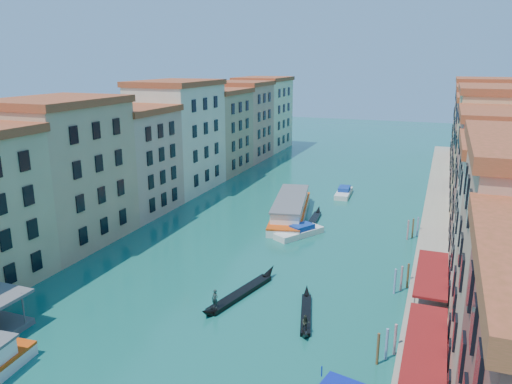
{
  "coord_description": "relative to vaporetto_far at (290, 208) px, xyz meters",
  "views": [
    {
      "loc": [
        22.01,
        -13.09,
        24.95
      ],
      "look_at": [
        -2.09,
        50.53,
        6.69
      ],
      "focal_mm": 35.0,
      "sensor_mm": 36.0,
      "label": 1
    }
  ],
  "objects": [
    {
      "name": "vaporetto_far",
      "position": [
        0.0,
        0.0,
        0.0
      ],
      "size": [
        8.88,
        22.03,
        3.2
      ],
      "rotation": [
        0.0,
        0.0,
        0.19
      ],
      "color": "silver",
      "rests_on": "ground"
    },
    {
      "name": "quay",
      "position": [
        22.23,
        3.54,
        -0.94
      ],
      "size": [
        4.0,
        140.0,
        1.0
      ],
      "primitive_type": "cube",
      "color": "gray",
      "rests_on": "ground"
    },
    {
      "name": "motorboat_mid",
      "position": [
        3.97,
        -8.36,
        -0.81
      ],
      "size": [
        6.14,
        7.99,
        1.62
      ],
      "rotation": [
        0.0,
        0.0,
        -0.54
      ],
      "color": "silver",
      "rests_on": "ground"
    },
    {
      "name": "gondola_right",
      "position": [
        11.02,
        -30.88,
        -1.04
      ],
      "size": [
        3.34,
        10.33,
        2.09
      ],
      "rotation": [
        0.0,
        0.0,
        0.25
      ],
      "color": "black",
      "rests_on": "ground"
    },
    {
      "name": "left_bank_palazzos",
      "position": [
        -25.77,
        3.21,
        8.27
      ],
      "size": [
        12.8,
        128.4,
        21.0
      ],
      "color": "beige",
      "rests_on": "ground"
    },
    {
      "name": "mooring_poles_right",
      "position": [
        19.33,
        -32.66,
        -0.14
      ],
      "size": [
        1.44,
        54.24,
        3.2
      ],
      "color": "brown",
      "rests_on": "ground"
    },
    {
      "name": "gondola_fore",
      "position": [
        3.16,
        -28.93,
        -0.98
      ],
      "size": [
        4.28,
        13.43,
        2.71
      ],
      "rotation": [
        0.0,
        0.0,
        -0.24
      ],
      "color": "black",
      "rests_on": "ground"
    },
    {
      "name": "motorboat_far",
      "position": [
        5.64,
        15.92,
        -0.82
      ],
      "size": [
        2.8,
        7.81,
        1.59
      ],
      "rotation": [
        0.0,
        0.0,
        0.05
      ],
      "color": "silver",
      "rests_on": "ground"
    },
    {
      "name": "gondola_far",
      "position": [
        4.26,
        -1.7,
        -1.08
      ],
      "size": [
        1.85,
        12.3,
        1.74
      ],
      "rotation": [
        0.0,
        0.0,
        0.07
      ],
      "color": "black",
      "rests_on": "ground"
    },
    {
      "name": "restaurant_awnings",
      "position": [
        22.42,
        -38.46,
        1.55
      ],
      "size": [
        3.2,
        44.55,
        3.12
      ],
      "color": "maroon",
      "rests_on": "ground"
    },
    {
      "name": "right_bank_palazzos",
      "position": [
        30.23,
        3.53,
        8.31
      ],
      "size": [
        12.8,
        128.4,
        21.0
      ],
      "color": "brown",
      "rests_on": "ground"
    }
  ]
}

